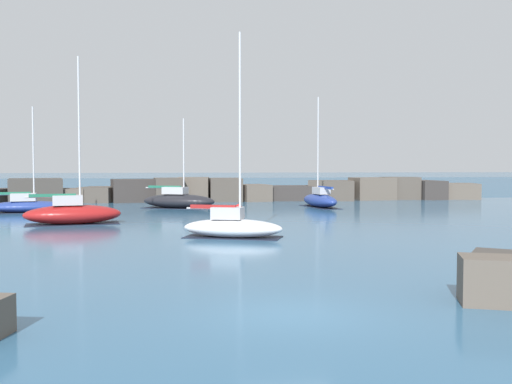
{
  "coord_description": "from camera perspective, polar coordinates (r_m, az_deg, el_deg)",
  "views": [
    {
      "loc": [
        -3.07,
        -14.43,
        3.88
      ],
      "look_at": [
        2.27,
        22.1,
        2.17
      ],
      "focal_mm": 40.0,
      "sensor_mm": 36.0,
      "label": 1
    }
  ],
  "objects": [
    {
      "name": "ground_plane",
      "position": [
        15.25,
        3.67,
        -12.08
      ],
      "size": [
        600.0,
        600.0,
        0.0
      ],
      "primitive_type": "plane",
      "color": "#336084"
    },
    {
      "name": "sailboat_moored_0",
      "position": [
        53.46,
        6.41,
        -0.74
      ],
      "size": [
        2.82,
        6.72,
        10.29
      ],
      "color": "navy",
      "rests_on": "ground"
    },
    {
      "name": "sailboat_moored_5",
      "position": [
        52.26,
        -7.77,
        -0.82
      ],
      "size": [
        7.29,
        5.1,
        8.12
      ],
      "color": "black",
      "rests_on": "ground"
    },
    {
      "name": "sailboat_moored_3",
      "position": [
        39.69,
        -17.89,
        -2.01
      ],
      "size": [
        6.58,
        3.52,
        11.07
      ],
      "color": "maroon",
      "rests_on": "ground"
    },
    {
      "name": "open_sea_beyond",
      "position": [
        122.17,
        -6.88,
        0.82
      ],
      "size": [
        400.0,
        116.0,
        0.01
      ],
      "color": "#235175",
      "rests_on": "ground"
    },
    {
      "name": "breakwater_jetty",
      "position": [
        62.57,
        -3.72,
        0.11
      ],
      "size": [
        60.59,
        6.57,
        2.6
      ],
      "color": "#383330",
      "rests_on": "ground"
    },
    {
      "name": "sailboat_moored_1",
      "position": [
        30.84,
        -2.4,
        -3.39
      ],
      "size": [
        5.84,
        3.83,
        10.97
      ],
      "color": "white",
      "rests_on": "ground"
    },
    {
      "name": "foreground_rocks",
      "position": [
        15.48,
        7.19,
        -9.66
      ],
      "size": [
        17.36,
        4.35,
        1.34
      ],
      "color": "brown",
      "rests_on": "ground"
    },
    {
      "name": "mooring_buoy_orange_near",
      "position": [
        49.34,
        -1.75,
        -1.53
      ],
      "size": [
        0.55,
        0.55,
        0.75
      ],
      "color": "red",
      "rests_on": "ground"
    },
    {
      "name": "sailboat_moored_4",
      "position": [
        50.79,
        -21.89,
        -1.26
      ],
      "size": [
        6.71,
        3.1,
        8.74
      ],
      "color": "navy",
      "rests_on": "ground"
    }
  ]
}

